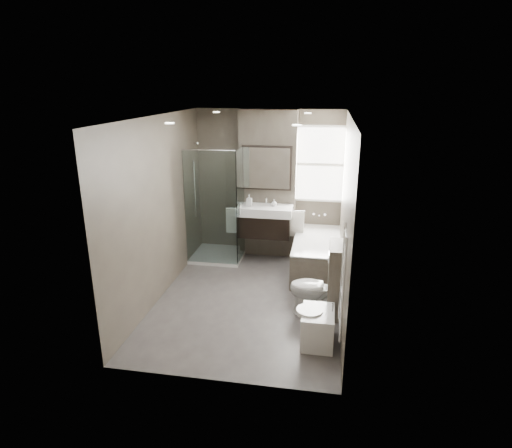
% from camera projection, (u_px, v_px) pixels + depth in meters
% --- Properties ---
extents(room, '(2.70, 3.90, 2.70)m').
position_uv_depth(room, '(249.00, 213.00, 5.92)').
color(room, '#514D4B').
rests_on(room, ground).
extents(vanity_pier, '(1.00, 0.25, 2.60)m').
position_uv_depth(vanity_pier, '(268.00, 185.00, 7.58)').
color(vanity_pier, '#534C42').
rests_on(vanity_pier, ground).
extents(vanity, '(0.95, 0.47, 0.66)m').
position_uv_depth(vanity, '(265.00, 221.00, 7.42)').
color(vanity, black).
rests_on(vanity, vanity_pier).
extents(mirror_cabinet, '(0.86, 0.08, 0.76)m').
position_uv_depth(mirror_cabinet, '(267.00, 168.00, 7.32)').
color(mirror_cabinet, black).
rests_on(mirror_cabinet, vanity_pier).
extents(towel_left, '(0.24, 0.06, 0.44)m').
position_uv_depth(towel_left, '(233.00, 220.00, 7.50)').
color(towel_left, silver).
rests_on(towel_left, vanity_pier).
extents(towel_right, '(0.24, 0.06, 0.44)m').
position_uv_depth(towel_right, '(297.00, 224.00, 7.32)').
color(towel_right, silver).
rests_on(towel_right, vanity_pier).
extents(shower_enclosure, '(0.90, 0.90, 2.00)m').
position_uv_depth(shower_enclosure, '(222.00, 233.00, 7.55)').
color(shower_enclosure, white).
rests_on(shower_enclosure, ground).
extents(bathtub, '(0.75, 1.60, 0.57)m').
position_uv_depth(bathtub, '(317.00, 254.00, 7.10)').
color(bathtub, '#534C42').
rests_on(bathtub, ground).
extents(window, '(0.98, 0.06, 1.33)m').
position_uv_depth(window, '(320.00, 164.00, 7.41)').
color(window, white).
rests_on(window, room).
extents(toilet, '(0.71, 0.41, 0.73)m').
position_uv_depth(toilet, '(316.00, 289.00, 5.78)').
color(toilet, white).
rests_on(toilet, ground).
extents(cistern_box, '(0.19, 0.55, 1.00)m').
position_uv_depth(cistern_box, '(335.00, 280.00, 5.73)').
color(cistern_box, '#534C42').
rests_on(cistern_box, ground).
extents(bidet, '(0.45, 0.53, 0.55)m').
position_uv_depth(bidet, '(317.00, 326.00, 5.14)').
color(bidet, white).
rests_on(bidet, ground).
extents(towel_radiator, '(0.03, 0.49, 1.10)m').
position_uv_depth(towel_radiator, '(343.00, 281.00, 4.27)').
color(towel_radiator, silver).
rests_on(towel_radiator, room).
extents(soap_bottle_a, '(0.09, 0.09, 0.20)m').
position_uv_depth(soap_bottle_a, '(249.00, 200.00, 7.33)').
color(soap_bottle_a, white).
rests_on(soap_bottle_a, vanity).
extents(soap_bottle_b, '(0.09, 0.09, 0.12)m').
position_uv_depth(soap_bottle_b, '(274.00, 203.00, 7.34)').
color(soap_bottle_b, white).
rests_on(soap_bottle_b, vanity).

